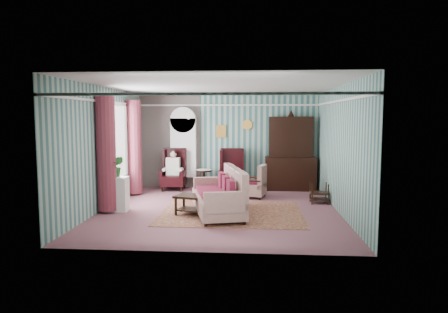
# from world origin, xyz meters

# --- Properties ---
(floor) EXTENTS (6.00, 6.00, 0.00)m
(floor) POSITION_xyz_m (0.00, 0.00, 0.00)
(floor) COLOR #804A53
(floor) RESTS_ON ground
(room_shell) EXTENTS (5.53, 6.02, 2.91)m
(room_shell) POSITION_xyz_m (-0.62, 0.18, 2.01)
(room_shell) COLOR #396965
(room_shell) RESTS_ON ground
(bookcase) EXTENTS (0.80, 0.28, 2.24)m
(bookcase) POSITION_xyz_m (-1.35, 2.84, 1.12)
(bookcase) COLOR silver
(bookcase) RESTS_ON floor
(dresser_hutch) EXTENTS (1.50, 0.56, 2.36)m
(dresser_hutch) POSITION_xyz_m (1.90, 2.72, 1.18)
(dresser_hutch) COLOR black
(dresser_hutch) RESTS_ON floor
(wingback_left) EXTENTS (0.76, 0.80, 1.25)m
(wingback_left) POSITION_xyz_m (-1.60, 2.45, 0.62)
(wingback_left) COLOR black
(wingback_left) RESTS_ON floor
(wingback_right) EXTENTS (0.76, 0.80, 1.25)m
(wingback_right) POSITION_xyz_m (0.15, 2.45, 0.62)
(wingback_right) COLOR black
(wingback_right) RESTS_ON floor
(seated_woman) EXTENTS (0.44, 0.40, 1.18)m
(seated_woman) POSITION_xyz_m (-1.60, 2.45, 0.59)
(seated_woman) COLOR beige
(seated_woman) RESTS_ON floor
(round_side_table) EXTENTS (0.50, 0.50, 0.60)m
(round_side_table) POSITION_xyz_m (-0.70, 2.60, 0.30)
(round_side_table) COLOR black
(round_side_table) RESTS_ON floor
(nest_table) EXTENTS (0.45, 0.38, 0.54)m
(nest_table) POSITION_xyz_m (2.47, 0.90, 0.27)
(nest_table) COLOR black
(nest_table) RESTS_ON floor
(plant_stand) EXTENTS (0.55, 0.35, 0.80)m
(plant_stand) POSITION_xyz_m (-2.40, -0.30, 0.40)
(plant_stand) COLOR silver
(plant_stand) RESTS_ON floor
(rug) EXTENTS (3.20, 2.60, 0.01)m
(rug) POSITION_xyz_m (0.30, -0.30, 0.01)
(rug) COLOR #461917
(rug) RESTS_ON floor
(sofa) EXTENTS (1.55, 2.32, 1.06)m
(sofa) POSITION_xyz_m (0.00, -0.50, 0.53)
(sofa) COLOR #BBB291
(sofa) RESTS_ON floor
(floral_armchair) EXTENTS (1.04, 0.94, 1.04)m
(floral_armchair) POSITION_xyz_m (0.77, 1.50, 0.52)
(floral_armchair) COLOR beige
(floral_armchair) RESTS_ON floor
(coffee_table) EXTENTS (1.09, 0.77, 0.44)m
(coffee_table) POSITION_xyz_m (-0.44, -0.56, 0.22)
(coffee_table) COLOR black
(coffee_table) RESTS_ON floor
(potted_plant_a) EXTENTS (0.36, 0.32, 0.39)m
(potted_plant_a) POSITION_xyz_m (-2.44, -0.43, 0.99)
(potted_plant_a) COLOR #16481A
(potted_plant_a) RESTS_ON plant_stand
(potted_plant_b) EXTENTS (0.30, 0.26, 0.48)m
(potted_plant_b) POSITION_xyz_m (-2.37, -0.23, 1.04)
(potted_plant_b) COLOR #264E18
(potted_plant_b) RESTS_ON plant_stand
(potted_plant_c) EXTENTS (0.24, 0.24, 0.34)m
(potted_plant_c) POSITION_xyz_m (-2.48, -0.18, 0.97)
(potted_plant_c) COLOR #174C18
(potted_plant_c) RESTS_ON plant_stand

